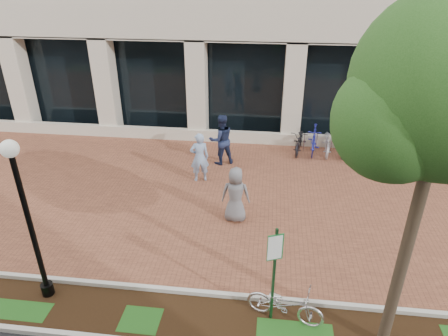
# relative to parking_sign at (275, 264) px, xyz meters

# --- Properties ---
(ground) EXTENTS (120.00, 120.00, 0.00)m
(ground) POSITION_rel_parking_sign_xyz_m (-1.37, 5.00, -1.52)
(ground) COLOR black
(ground) RESTS_ON ground
(brick_plaza) EXTENTS (40.00, 9.00, 0.01)m
(brick_plaza) POSITION_rel_parking_sign_xyz_m (-1.37, 5.00, -1.52)
(brick_plaza) COLOR brown
(brick_plaza) RESTS_ON ground
(planting_strip) EXTENTS (40.00, 1.50, 0.01)m
(planting_strip) POSITION_rel_parking_sign_xyz_m (-1.37, -0.25, -1.52)
(planting_strip) COLOR black
(planting_strip) RESTS_ON ground
(curb_plaza_side) EXTENTS (40.00, 0.12, 0.12)m
(curb_plaza_side) POSITION_rel_parking_sign_xyz_m (-1.37, 0.50, -1.46)
(curb_plaza_side) COLOR beige
(curb_plaza_side) RESTS_ON ground
(parking_sign) EXTENTS (0.34, 0.07, 2.39)m
(parking_sign) POSITION_rel_parking_sign_xyz_m (0.00, 0.00, 0.00)
(parking_sign) COLOR #163D1E
(parking_sign) RESTS_ON ground
(lamppost) EXTENTS (0.36, 0.36, 3.93)m
(lamppost) POSITION_rel_parking_sign_xyz_m (-5.20, 0.10, 0.71)
(lamppost) COLOR black
(lamppost) RESTS_ON ground
(locked_bicycle) EXTENTS (1.78, 0.98, 0.89)m
(locked_bicycle) POSITION_rel_parking_sign_xyz_m (0.29, 0.03, -1.08)
(locked_bicycle) COLOR silver
(locked_bicycle) RESTS_ON ground
(pedestrian_left) EXTENTS (0.76, 0.62, 1.81)m
(pedestrian_left) POSITION_rel_parking_sign_xyz_m (-2.61, 5.96, -0.62)
(pedestrian_left) COLOR #86A1C8
(pedestrian_left) RESTS_ON ground
(pedestrian_mid) EXTENTS (1.18, 1.08, 1.96)m
(pedestrian_mid) POSITION_rel_parking_sign_xyz_m (-2.04, 7.43, -0.54)
(pedestrian_mid) COLOR #1C2546
(pedestrian_mid) RESTS_ON ground
(pedestrian_right) EXTENTS (0.85, 0.56, 1.73)m
(pedestrian_right) POSITION_rel_parking_sign_xyz_m (-1.13, 3.68, -0.66)
(pedestrian_right) COLOR slate
(pedestrian_right) RESTS_ON ground
(bike_rack_cluster) EXTENTS (4.25, 1.98, 1.10)m
(bike_rack_cluster) POSITION_rel_parking_sign_xyz_m (2.67, 8.88, -1.01)
(bike_rack_cluster) COLOR black
(bike_rack_cluster) RESTS_ON ground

